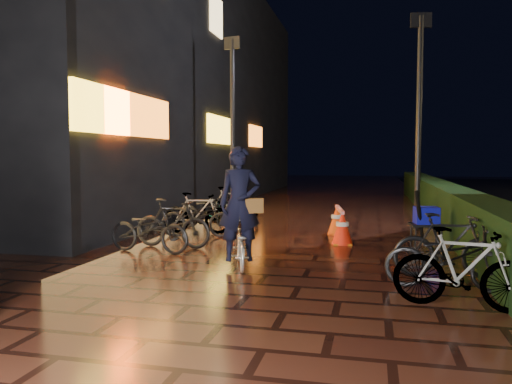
# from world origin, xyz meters

# --- Properties ---
(ground) EXTENTS (80.00, 80.00, 0.00)m
(ground) POSITION_xyz_m (0.00, 0.00, 0.00)
(ground) COLOR #381911
(ground) RESTS_ON ground
(hedge) EXTENTS (0.70, 20.00, 1.00)m
(hedge) POSITION_xyz_m (3.30, 8.00, 0.50)
(hedge) COLOR black
(hedge) RESTS_ON ground
(storefront_block) EXTENTS (12.09, 22.00, 9.00)m
(storefront_block) POSITION_xyz_m (-9.50, 11.50, 4.50)
(storefront_block) COLOR black
(storefront_block) RESTS_ON ground
(lamp_post_hedge) EXTENTS (0.48, 0.17, 5.01)m
(lamp_post_hedge) POSITION_xyz_m (2.51, 5.25, 2.76)
(lamp_post_hedge) COLOR black
(lamp_post_hedge) RESTS_ON ground
(lamp_post_sf) EXTENTS (0.48, 0.17, 4.99)m
(lamp_post_sf) POSITION_xyz_m (-2.31, 6.35, 2.74)
(lamp_post_sf) COLOR black
(lamp_post_sf) RESTS_ON ground
(cyclist) EXTENTS (0.85, 1.39, 1.88)m
(cyclist) POSITION_xyz_m (-0.50, 0.40, 0.70)
(cyclist) COLOR silver
(cyclist) RESTS_ON ground
(traffic_barrier) EXTENTS (0.61, 1.63, 0.66)m
(traffic_barrier) POSITION_xyz_m (0.82, 3.46, 0.33)
(traffic_barrier) COLOR #FA240D
(traffic_barrier) RESTS_ON ground
(cart_assembly) EXTENTS (0.65, 0.68, 1.10)m
(cart_assembly) POSITION_xyz_m (2.47, 2.88, 0.57)
(cart_assembly) COLOR black
(cart_assembly) RESTS_ON ground
(parked_bikes_storefront) EXTENTS (1.88, 5.90, 0.92)m
(parked_bikes_storefront) POSITION_xyz_m (-2.29, 3.72, 0.43)
(parked_bikes_storefront) COLOR black
(parked_bikes_storefront) RESTS_ON ground
(parked_bikes_hedge) EXTENTS (1.70, 2.17, 0.92)m
(parked_bikes_hedge) POSITION_xyz_m (2.49, -0.30, 0.44)
(parked_bikes_hedge) COLOR black
(parked_bikes_hedge) RESTS_ON ground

